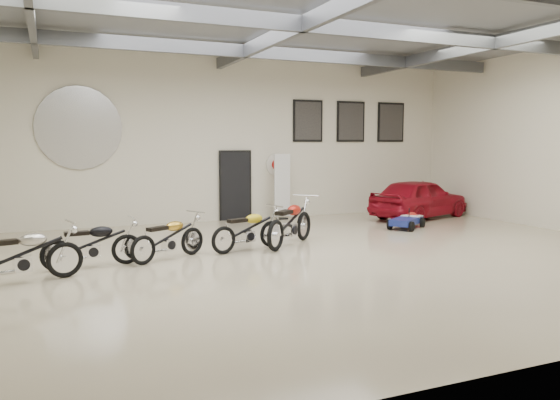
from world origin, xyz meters
name	(u,v)px	position (x,y,z in m)	size (l,w,h in m)	color
floor	(302,258)	(0.00, 0.00, 0.00)	(16.00, 12.00, 0.01)	#C0B093
ceiling	(303,11)	(0.00, 0.00, 5.00)	(16.00, 12.00, 0.01)	slate
back_wall	(219,139)	(0.00, 6.00, 2.50)	(16.00, 0.02, 5.00)	silver
ceiling_beams	(303,24)	(0.00, 0.00, 4.75)	(15.80, 11.80, 0.32)	#525459
door	(235,186)	(0.50, 5.95, 1.05)	(0.92, 0.08, 2.10)	black
logo_plaque	(79,128)	(-4.00, 5.95, 2.80)	(2.30, 0.06, 1.16)	silver
poster_left	(308,121)	(3.00, 5.96, 3.10)	(1.05, 0.08, 1.35)	black
poster_mid	(351,122)	(4.60, 5.96, 3.10)	(1.05, 0.08, 1.35)	black
poster_right	(391,122)	(6.20, 5.96, 3.10)	(1.05, 0.08, 1.35)	black
oil_sign	(277,165)	(1.90, 5.95, 1.70)	(0.72, 0.10, 0.72)	white
banner_stand	(282,188)	(1.89, 5.50, 0.99)	(0.54, 0.22, 1.99)	white
motorcycle_silver	(22,254)	(-5.29, -0.03, 0.52)	(1.99, 0.62, 1.03)	silver
motorcycle_black	(92,243)	(-4.10, 0.77, 0.48)	(1.85, 0.57, 0.96)	silver
motorcycle_gold	(168,237)	(-2.61, 0.91, 0.47)	(1.82, 0.56, 0.95)	silver
motorcycle_yellow	(248,229)	(-0.78, 1.20, 0.49)	(1.88, 0.58, 0.98)	silver
motorcycle_red	(290,221)	(0.33, 1.36, 0.57)	(2.19, 0.68, 1.14)	silver
go_kart	(408,218)	(4.48, 2.49, 0.28)	(1.57, 0.71, 0.57)	navy
vintage_car	(419,198)	(6.00, 4.00, 0.64)	(3.74, 1.51, 1.27)	maroon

